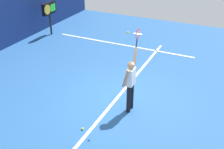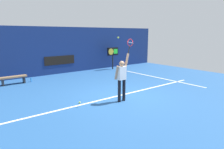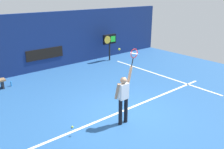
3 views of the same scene
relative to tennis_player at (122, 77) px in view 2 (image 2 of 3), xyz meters
The scene contains 12 objects.
ground_plane 1.21m from the tennis_player, 34.31° to the left, with size 18.00×18.00×0.00m, color #23518C.
back_wall 7.36m from the tennis_player, 85.69° to the left, with size 18.00×0.20×3.22m, color navy.
sponsor_banner_center 7.22m from the tennis_player, 85.62° to the left, with size 2.20×0.03×0.60m, color black.
court_baseline 1.31m from the tennis_player, 48.83° to the left, with size 10.00×0.10×0.01m, color white.
court_sideline 5.49m from the tennis_player, 26.14° to the left, with size 0.10×7.00×0.01m, color white.
tennis_player is the anchor object (origin of this frame).
tennis_racket 1.43m from the tennis_player, ahead, with size 0.38×0.27×0.63m.
tennis_ball 1.61m from the tennis_player, 147.91° to the left, with size 0.07×0.07×0.07m, color #CCE033.
scoreboard_clock 7.89m from the tennis_player, 54.20° to the left, with size 0.96×0.20×1.70m.
court_bench 6.58m from the tennis_player, 115.25° to the left, with size 1.40×0.36×0.45m.
water_bottle 6.27m from the tennis_player, 107.32° to the left, with size 0.07×0.07×0.24m, color #338CD8.
spare_ball 1.98m from the tennis_player, 150.75° to the left, with size 0.07×0.07×0.07m, color #CCE033.
Camera 2 is at (-5.93, -6.55, 2.77)m, focal length 32.96 mm.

